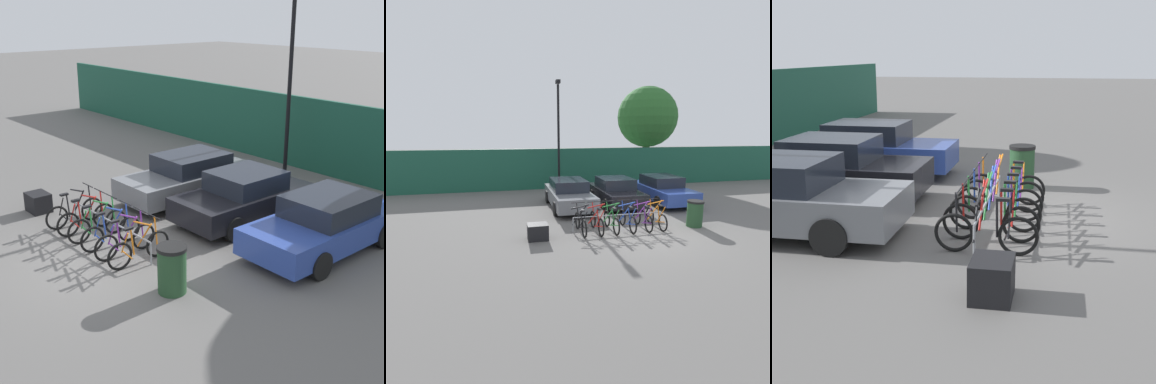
% 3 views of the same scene
% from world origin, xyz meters
% --- Properties ---
extents(ground_plane, '(120.00, 120.00, 0.00)m').
position_xyz_m(ground_plane, '(0.00, 0.00, 0.00)').
color(ground_plane, '#605E5B').
extents(hoarding_wall, '(36.00, 0.16, 2.60)m').
position_xyz_m(hoarding_wall, '(0.00, 9.50, 1.30)').
color(hoarding_wall, '#19513D').
rests_on(hoarding_wall, ground).
extents(bike_rack, '(3.56, 0.04, 0.57)m').
position_xyz_m(bike_rack, '(-0.75, 0.68, 0.48)').
color(bike_rack, gray).
rests_on(bike_rack, ground).
extents(bicycle_black, '(0.68, 1.71, 1.05)m').
position_xyz_m(bicycle_black, '(-2.26, 0.53, 0.38)').
color(bicycle_black, black).
rests_on(bicycle_black, ground).
extents(bicycle_red, '(0.68, 1.71, 1.05)m').
position_xyz_m(bicycle_red, '(-1.64, 0.53, 0.38)').
color(bicycle_red, black).
rests_on(bicycle_red, ground).
extents(bicycle_green, '(0.68, 1.71, 1.05)m').
position_xyz_m(bicycle_green, '(-1.07, 0.53, 0.38)').
color(bicycle_green, black).
rests_on(bicycle_green, ground).
extents(bicycle_blue, '(0.68, 1.71, 1.05)m').
position_xyz_m(bicycle_blue, '(-0.43, 0.53, 0.38)').
color(bicycle_blue, black).
rests_on(bicycle_blue, ground).
extents(bicycle_purple, '(0.68, 1.71, 1.05)m').
position_xyz_m(bicycle_purple, '(0.19, 0.53, 0.38)').
color(bicycle_purple, black).
rests_on(bicycle_purple, ground).
extents(bicycle_orange, '(0.68, 1.71, 1.05)m').
position_xyz_m(bicycle_orange, '(0.76, 0.53, 0.38)').
color(bicycle_orange, black).
rests_on(bicycle_orange, ground).
extents(car_grey, '(1.91, 4.43, 1.40)m').
position_xyz_m(car_grey, '(-1.93, 4.29, 0.69)').
color(car_grey, slate).
rests_on(car_grey, ground).
extents(car_black, '(1.91, 3.95, 1.40)m').
position_xyz_m(car_black, '(0.44, 4.23, 0.69)').
color(car_black, black).
rests_on(car_black, ground).
extents(car_blue, '(1.91, 4.35, 1.40)m').
position_xyz_m(car_blue, '(3.07, 4.35, 0.69)').
color(car_blue, '#2D479E').
rests_on(car_blue, ground).
extents(lamp_post, '(0.24, 0.44, 6.62)m').
position_xyz_m(lamp_post, '(-1.68, 8.50, 3.67)').
color(lamp_post, black).
rests_on(lamp_post, ground).
extents(trash_bin, '(0.63, 0.63, 1.03)m').
position_xyz_m(trash_bin, '(2.28, 0.28, 0.52)').
color(trash_bin, '#234728').
rests_on(trash_bin, ground).
extents(cargo_crate, '(0.70, 0.56, 0.55)m').
position_xyz_m(cargo_crate, '(-3.85, 0.22, 0.28)').
color(cargo_crate, black).
rests_on(cargo_crate, ground).
extents(tree_behind_hoarding, '(4.38, 4.38, 6.91)m').
position_xyz_m(tree_behind_hoarding, '(5.45, 11.30, 4.69)').
color(tree_behind_hoarding, brown).
rests_on(tree_behind_hoarding, ground).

